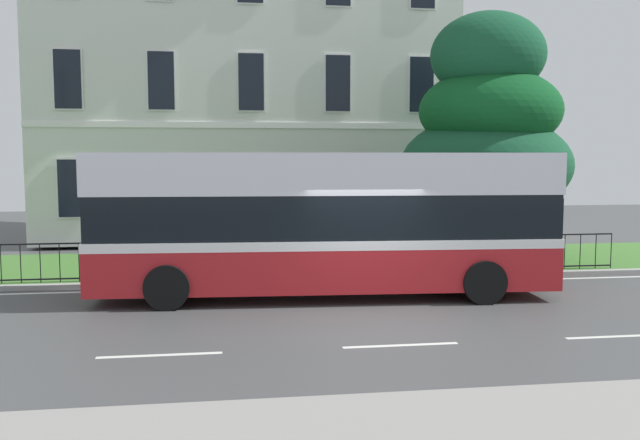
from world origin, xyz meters
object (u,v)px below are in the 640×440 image
(single_decker_bus, at_px, (324,221))
(evergreen_tree, at_px, (485,158))
(litter_bin, at_px, (210,253))
(georgian_townhouse, at_px, (246,62))

(single_decker_bus, bearing_deg, evergreen_tree, 41.27)
(single_decker_bus, relative_size, litter_bin, 9.58)
(evergreen_tree, bearing_deg, single_decker_bus, -142.14)
(georgian_townhouse, relative_size, litter_bin, 14.16)
(litter_bin, bearing_deg, single_decker_bus, -45.24)
(georgian_townhouse, xyz_separation_m, single_decker_bus, (1.25, -12.90, -5.26))
(evergreen_tree, bearing_deg, georgian_townhouse, 128.14)
(evergreen_tree, height_order, single_decker_bus, evergreen_tree)
(georgian_townhouse, relative_size, evergreen_tree, 2.01)
(litter_bin, bearing_deg, evergreen_tree, 11.36)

